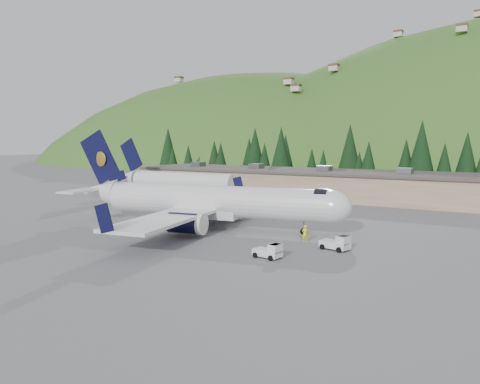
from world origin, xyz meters
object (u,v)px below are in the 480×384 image
object	(u,v)px
baggage_tug_a	(269,252)
ramp_worker	(305,234)
airliner	(207,202)
terminal_building	(300,182)
second_airliner	(171,180)
baggage_tug_b	(337,243)

from	to	relation	value
baggage_tug_a	ramp_worker	world-z (taller)	ramp_worker
airliner	terminal_building	size ratio (longest dim) A/B	0.52
ramp_worker	airliner	bearing A→B (deg)	-50.08
baggage_tug_a	ramp_worker	distance (m)	8.13
airliner	second_airliner	distance (m)	32.57
second_airliner	terminal_building	distance (m)	25.55
second_airliner	airliner	bearing A→B (deg)	-42.93
second_airliner	terminal_building	world-z (taller)	second_airliner
baggage_tug_a	second_airliner	bearing A→B (deg)	148.77
baggage_tug_b	airliner	bearing A→B (deg)	-176.78
terminal_building	ramp_worker	world-z (taller)	terminal_building
baggage_tug_a	ramp_worker	xyz separation A→B (m)	(0.12, 8.12, 0.30)
second_airliner	terminal_building	size ratio (longest dim) A/B	0.39
airliner	baggage_tug_a	distance (m)	16.99
airliner	baggage_tug_b	xyz separation A→B (m)	(18.06, -3.38, -2.60)
airliner	ramp_worker	size ratio (longest dim) A/B	19.87
baggage_tug_b	second_airliner	bearing A→B (deg)	162.44
second_airliner	baggage_tug_b	xyz separation A→B (m)	(41.91, -25.57, -2.63)
baggage_tug_a	baggage_tug_b	bearing A→B (deg)	64.51
baggage_tug_b	terminal_building	xyz separation A→B (m)	(-21.99, 41.57, 1.93)
second_airliner	ramp_worker	distance (m)	44.60
second_airliner	baggage_tug_a	bearing A→B (deg)	-40.33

